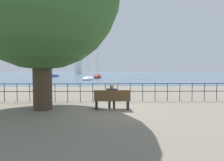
% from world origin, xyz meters
% --- Properties ---
extents(ground_plane, '(1000.00, 1000.00, 0.00)m').
position_xyz_m(ground_plane, '(0.00, 0.00, 0.00)').
color(ground_plane, gray).
extents(harbor_water, '(600.00, 300.00, 0.01)m').
position_xyz_m(harbor_water, '(0.00, 162.04, 0.00)').
color(harbor_water, slate).
rests_on(harbor_water, ground_plane).
extents(park_bench, '(1.64, 0.45, 0.90)m').
position_xyz_m(park_bench, '(0.00, -0.06, 0.43)').
color(park_bench, brown).
rests_on(park_bench, ground_plane).
extents(seated_person_left, '(0.48, 0.35, 1.17)m').
position_xyz_m(seated_person_left, '(-0.02, 0.01, 0.65)').
color(seated_person_left, '#2D3347').
rests_on(seated_person_left, ground_plane).
extents(promenade_railing, '(13.90, 0.04, 1.05)m').
position_xyz_m(promenade_railing, '(-0.00, 2.15, 0.69)').
color(promenade_railing, black).
rests_on(promenade_railing, ground_plane).
extents(sailboat_0, '(3.16, 9.03, 10.79)m').
position_xyz_m(sailboat_0, '(-18.04, 47.35, 0.29)').
color(sailboat_0, navy).
rests_on(sailboat_0, ground_plane).
extents(sailboat_1, '(2.67, 5.97, 10.05)m').
position_xyz_m(sailboat_1, '(-4.47, 27.96, 0.27)').
color(sailboat_1, white).
rests_on(sailboat_1, ground_plane).
extents(sailboat_2, '(2.13, 8.02, 12.10)m').
position_xyz_m(sailboat_2, '(-3.24, 38.92, 0.34)').
color(sailboat_2, maroon).
rests_on(sailboat_2, ground_plane).
extents(harbor_lighthouse, '(5.26, 5.26, 22.19)m').
position_xyz_m(harbor_lighthouse, '(-22.42, 119.12, 10.32)').
color(harbor_lighthouse, white).
rests_on(harbor_lighthouse, ground_plane).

